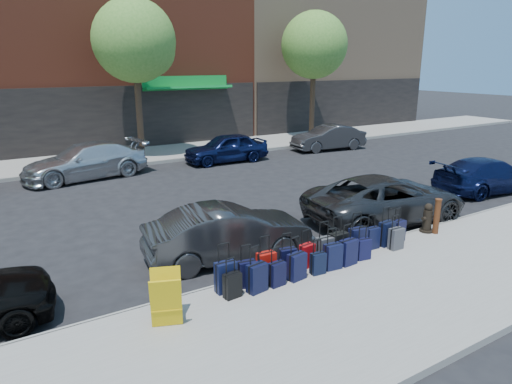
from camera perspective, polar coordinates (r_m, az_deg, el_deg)
ground at (r=14.39m, az=-4.00°, el=-2.59°), size 120.00×120.00×0.00m
sidewalk_near at (r=9.56m, az=15.05°, el=-12.62°), size 60.00×4.00×0.15m
sidewalk_far at (r=23.42m, az=-15.57°, el=4.28°), size 60.00×4.00×0.15m
curb_near at (r=10.86m, az=7.26°, el=-8.57°), size 60.00×0.08×0.15m
curb_far at (r=21.52m, az=-14.02°, el=3.40°), size 60.00×0.08×0.15m
building_right at (r=37.73m, az=5.15°, el=22.56°), size 15.00×12.12×18.00m
tree_center at (r=22.72m, az=-14.60°, el=17.57°), size 3.80×3.80×7.27m
tree_right at (r=27.79m, az=7.52°, el=17.52°), size 3.80×3.80×7.27m
suitcase_front_0 at (r=9.19m, az=-3.80°, el=-10.53°), size 0.42×0.24×1.01m
suitcase_front_1 at (r=9.38m, az=-1.14°, el=-10.18°), size 0.39×0.26×0.89m
suitcase_front_2 at (r=9.69m, az=1.28°, el=-9.18°), size 0.40×0.23×0.94m
suitcase_front_3 at (r=9.96m, az=3.96°, el=-8.55°), size 0.40×0.26×0.90m
suitcase_front_4 at (r=10.27m, az=6.33°, el=-7.92°), size 0.38×0.24×0.86m
suitcase_front_5 at (r=10.52m, az=8.59°, el=-7.19°), size 0.42×0.25×0.98m
suitcase_front_6 at (r=10.74m, az=10.24°, el=-6.67°), size 0.43×0.24×1.04m
suitcase_front_7 at (r=11.19m, az=12.57°, el=-5.93°), size 0.44×0.28×1.00m
suitcase_front_8 at (r=11.54m, az=14.31°, el=-5.59°), size 0.37×0.22×0.86m
suitcase_front_9 at (r=11.82m, az=16.02°, el=-5.00°), size 0.42×0.26×0.98m
suitcase_front_10 at (r=12.17m, az=17.37°, el=-4.67°), size 0.39×0.24×0.88m
suitcase_back_0 at (r=9.00m, az=-2.97°, el=-11.57°), size 0.36×0.23×0.81m
suitcase_back_1 at (r=9.17m, az=0.12°, el=-10.66°), size 0.43×0.29×0.95m
suitcase_back_2 at (r=9.43m, az=2.63°, el=-10.19°), size 0.36×0.23×0.82m
suitcase_back_3 at (r=9.70m, az=5.11°, el=-9.24°), size 0.42×0.28×0.93m
suitcase_back_4 at (r=10.01m, az=7.75°, el=-8.82°), size 0.34×0.21×0.77m
suitcase_back_5 at (r=10.27m, az=9.58°, el=-7.93°), size 0.41×0.26×0.93m
suitcase_back_6 at (r=10.54m, az=11.46°, el=-7.37°), size 0.41×0.25×0.94m
suitcase_back_7 at (r=10.90m, az=13.25°, el=-6.95°), size 0.36×0.24×0.79m
suitcase_back_9 at (r=11.67m, az=17.11°, el=-5.58°), size 0.37×0.22×0.86m
fire_hydrant at (r=13.07m, az=20.63°, el=-3.15°), size 0.40×0.36×0.79m
bollard at (r=12.99m, az=21.68°, el=-2.78°), size 0.18×0.18×0.95m
display_rack at (r=8.22m, az=-11.16°, el=-13.00°), size 0.70×0.73×0.95m
car_near_1 at (r=10.87m, az=-3.42°, el=-5.14°), size 4.12×1.91×1.31m
car_near_2 at (r=13.94m, az=15.94°, el=-0.83°), size 5.16×2.80×1.38m
car_near_3 at (r=18.51m, az=27.00°, el=1.89°), size 4.50×2.30×1.25m
car_far_1 at (r=19.71m, az=-20.55°, el=3.64°), size 5.15×2.66×1.43m
car_far_2 at (r=21.63m, az=-3.75°, el=5.52°), size 4.03×1.76×1.35m
car_far_3 at (r=24.99m, az=9.03°, el=6.73°), size 4.17×1.88×1.33m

